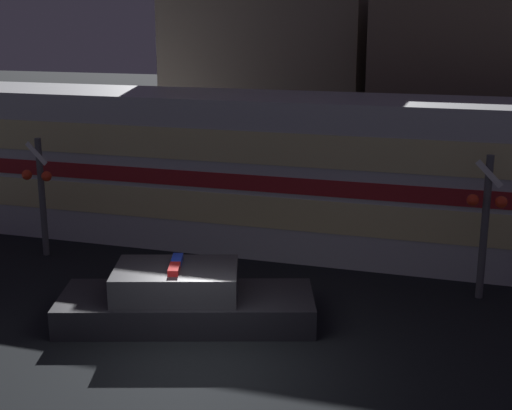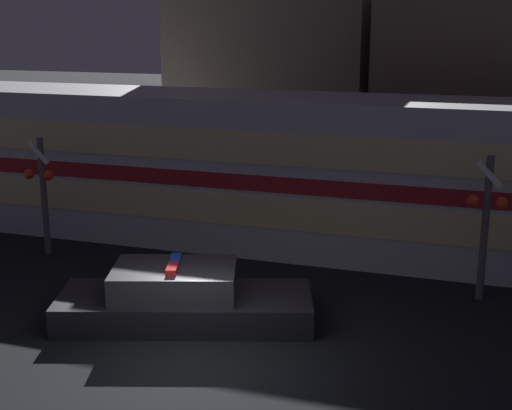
% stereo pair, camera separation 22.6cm
% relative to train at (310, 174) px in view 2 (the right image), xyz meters
% --- Properties ---
extents(ground_plane, '(120.00, 120.00, 0.00)m').
position_rel_train_xyz_m(ground_plane, '(-0.27, -7.23, -1.96)').
color(ground_plane, black).
extents(train, '(23.18, 2.92, 3.92)m').
position_rel_train_xyz_m(train, '(0.00, 0.00, 0.00)').
color(train, '#B7BABF').
rests_on(train, ground_plane).
extents(police_car, '(5.25, 3.19, 1.26)m').
position_rel_train_xyz_m(police_car, '(-1.21, -5.41, -1.50)').
color(police_car, black).
rests_on(police_car, ground_plane).
extents(crossing_signal_near, '(0.81, 0.36, 3.11)m').
position_rel_train_xyz_m(crossing_signal_near, '(4.33, -2.37, -0.20)').
color(crossing_signal_near, '#4C4C51').
rests_on(crossing_signal_near, ground_plane).
extents(crossing_signal_far, '(0.81, 0.36, 2.98)m').
position_rel_train_xyz_m(crossing_signal_far, '(-6.18, -2.67, -0.26)').
color(crossing_signal_far, '#4C4C51').
rests_on(crossing_signal_far, ground_plane).
extents(building_left, '(6.92, 6.59, 8.63)m').
position_rel_train_xyz_m(building_left, '(-3.25, 8.70, 2.36)').
color(building_left, '#726656').
rests_on(building_left, ground_plane).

